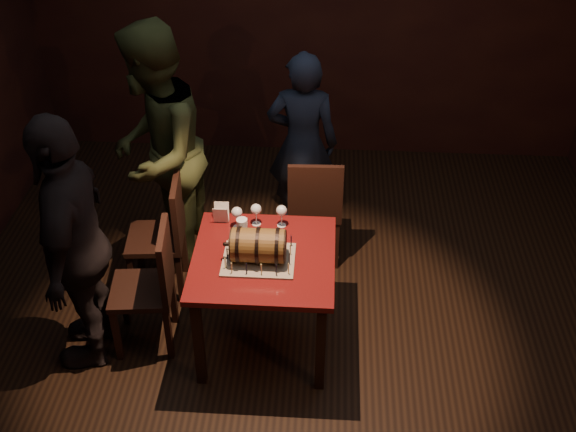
{
  "coord_description": "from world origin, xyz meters",
  "views": [
    {
      "loc": [
        0.18,
        -3.63,
        3.63
      ],
      "look_at": [
        -0.06,
        0.05,
        0.95
      ],
      "focal_mm": 45.0,
      "sensor_mm": 36.0,
      "label": 1
    }
  ],
  "objects_px": {
    "barrel_cake": "(258,245)",
    "person_left_rear": "(156,152)",
    "wine_glass_right": "(282,211)",
    "chair_left_front": "(153,282)",
    "pint_of_ale": "(242,229)",
    "person_left_front": "(75,244)",
    "wine_glass_mid": "(256,210)",
    "chair_left_rear": "(166,230)",
    "pub_table": "(264,270)",
    "wine_glass_left": "(237,213)",
    "person_back": "(302,144)",
    "chair_back": "(315,205)"
  },
  "relations": [
    {
      "from": "barrel_cake",
      "to": "person_left_rear",
      "type": "distance_m",
      "value": 1.23
    },
    {
      "from": "wine_glass_right",
      "to": "chair_left_front",
      "type": "height_order",
      "value": "chair_left_front"
    },
    {
      "from": "pint_of_ale",
      "to": "person_left_front",
      "type": "xyz_separation_m",
      "value": [
        -0.99,
        -0.31,
        0.07
      ]
    },
    {
      "from": "wine_glass_mid",
      "to": "person_left_rear",
      "type": "height_order",
      "value": "person_left_rear"
    },
    {
      "from": "chair_left_rear",
      "to": "pint_of_ale",
      "type": "bearing_deg",
      "value": -30.08
    },
    {
      "from": "pub_table",
      "to": "pint_of_ale",
      "type": "relative_size",
      "value": 6.0
    },
    {
      "from": "person_left_rear",
      "to": "person_left_front",
      "type": "height_order",
      "value": "person_left_rear"
    },
    {
      "from": "pub_table",
      "to": "wine_glass_left",
      "type": "distance_m",
      "value": 0.42
    },
    {
      "from": "chair_left_front",
      "to": "person_left_rear",
      "type": "bearing_deg",
      "value": 97.58
    },
    {
      "from": "wine_glass_mid",
      "to": "wine_glass_right",
      "type": "xyz_separation_m",
      "value": [
        0.17,
        -0.01,
        0.0
      ]
    },
    {
      "from": "wine_glass_mid",
      "to": "person_back",
      "type": "xyz_separation_m",
      "value": [
        0.26,
        1.05,
        -0.1
      ]
    },
    {
      "from": "wine_glass_right",
      "to": "person_back",
      "type": "distance_m",
      "value": 1.07
    },
    {
      "from": "barrel_cake",
      "to": "wine_glass_left",
      "type": "height_order",
      "value": "barrel_cake"
    },
    {
      "from": "wine_glass_left",
      "to": "pub_table",
      "type": "bearing_deg",
      "value": -55.77
    },
    {
      "from": "wine_glass_mid",
      "to": "chair_left_front",
      "type": "bearing_deg",
      "value": -150.79
    },
    {
      "from": "wine_glass_left",
      "to": "person_left_front",
      "type": "bearing_deg",
      "value": -156.12
    },
    {
      "from": "pint_of_ale",
      "to": "chair_left_front",
      "type": "height_order",
      "value": "chair_left_front"
    },
    {
      "from": "chair_left_rear",
      "to": "chair_left_front",
      "type": "relative_size",
      "value": 1.0
    },
    {
      "from": "barrel_cake",
      "to": "person_left_front",
      "type": "distance_m",
      "value": 1.12
    },
    {
      "from": "chair_back",
      "to": "person_left_front",
      "type": "xyz_separation_m",
      "value": [
        -1.44,
        -1.03,
        0.37
      ]
    },
    {
      "from": "wine_glass_left",
      "to": "person_left_rear",
      "type": "relative_size",
      "value": 0.08
    },
    {
      "from": "wine_glass_right",
      "to": "pint_of_ale",
      "type": "relative_size",
      "value": 1.07
    },
    {
      "from": "person_left_rear",
      "to": "person_left_front",
      "type": "relative_size",
      "value": 1.07
    },
    {
      "from": "barrel_cake",
      "to": "wine_glass_mid",
      "type": "bearing_deg",
      "value": 97.62
    },
    {
      "from": "wine_glass_mid",
      "to": "chair_back",
      "type": "height_order",
      "value": "chair_back"
    },
    {
      "from": "chair_back",
      "to": "person_left_front",
      "type": "bearing_deg",
      "value": -144.48
    },
    {
      "from": "wine_glass_right",
      "to": "person_left_rear",
      "type": "height_order",
      "value": "person_left_rear"
    },
    {
      "from": "barrel_cake",
      "to": "chair_left_front",
      "type": "relative_size",
      "value": 0.42
    },
    {
      "from": "wine_glass_right",
      "to": "person_left_rear",
      "type": "relative_size",
      "value": 0.08
    },
    {
      "from": "wine_glass_left",
      "to": "chair_left_front",
      "type": "relative_size",
      "value": 0.17
    },
    {
      "from": "pub_table",
      "to": "wine_glass_left",
      "type": "bearing_deg",
      "value": 124.23
    },
    {
      "from": "wine_glass_left",
      "to": "chair_back",
      "type": "xyz_separation_m",
      "value": [
        0.5,
        0.61,
        -0.35
      ]
    },
    {
      "from": "pub_table",
      "to": "pint_of_ale",
      "type": "height_order",
      "value": "pint_of_ale"
    },
    {
      "from": "person_back",
      "to": "person_left_rear",
      "type": "distance_m",
      "value": 1.17
    },
    {
      "from": "chair_back",
      "to": "person_left_rear",
      "type": "relative_size",
      "value": 0.48
    },
    {
      "from": "pub_table",
      "to": "person_back",
      "type": "relative_size",
      "value": 0.59
    },
    {
      "from": "wine_glass_mid",
      "to": "person_back",
      "type": "bearing_deg",
      "value": 76.16
    },
    {
      "from": "wine_glass_left",
      "to": "person_back",
      "type": "height_order",
      "value": "person_back"
    },
    {
      "from": "chair_left_rear",
      "to": "chair_left_front",
      "type": "bearing_deg",
      "value": -87.4
    },
    {
      "from": "pub_table",
      "to": "chair_back",
      "type": "bearing_deg",
      "value": 71.75
    },
    {
      "from": "barrel_cake",
      "to": "chair_back",
      "type": "height_order",
      "value": "barrel_cake"
    },
    {
      "from": "chair_back",
      "to": "wine_glass_mid",
      "type": "bearing_deg",
      "value": -123.45
    },
    {
      "from": "chair_back",
      "to": "chair_left_front",
      "type": "height_order",
      "value": "same"
    },
    {
      "from": "person_back",
      "to": "chair_left_rear",
      "type": "bearing_deg",
      "value": 44.73
    },
    {
      "from": "wine_glass_left",
      "to": "wine_glass_right",
      "type": "height_order",
      "value": "same"
    },
    {
      "from": "pub_table",
      "to": "person_left_front",
      "type": "relative_size",
      "value": 0.5
    },
    {
      "from": "person_left_front",
      "to": "person_left_rear",
      "type": "bearing_deg",
      "value": 159.03
    },
    {
      "from": "wine_glass_left",
      "to": "person_left_rear",
      "type": "distance_m",
      "value": 0.87
    },
    {
      "from": "barrel_cake",
      "to": "wine_glass_mid",
      "type": "height_order",
      "value": "barrel_cake"
    },
    {
      "from": "chair_left_front",
      "to": "person_left_front",
      "type": "height_order",
      "value": "person_left_front"
    }
  ]
}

